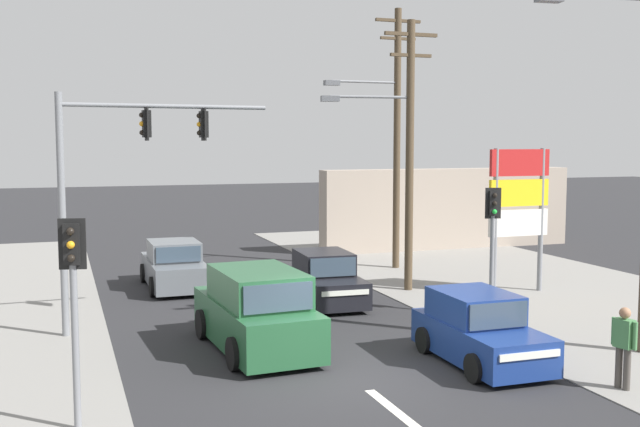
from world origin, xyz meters
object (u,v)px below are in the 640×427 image
at_px(pedestal_signal_left_kerb, 74,288).
at_px(suv_kerbside_parked, 257,312).
at_px(pedestal_signal_right_kerb, 493,230).
at_px(pedestrian_at_kerb, 624,343).
at_px(sedan_oncoming_mid, 174,267).
at_px(shopping_plaza_sign, 519,200).
at_px(utility_pole_background_right, 394,131).
at_px(hatchback_oncoming_near, 326,280).
at_px(hatchback_receding_far, 479,331).
at_px(traffic_signal_mast, 116,168).
at_px(utility_pole_midground_right, 405,146).

xyz_separation_m(pedestal_signal_left_kerb, suv_kerbside_parked, (4.04, 3.73, -1.53)).
relative_size(pedestal_signal_right_kerb, suv_kerbside_parked, 0.77).
distance_m(pedestal_signal_left_kerb, pedestrian_at_kerb, 10.24).
distance_m(pedestal_signal_right_kerb, sedan_oncoming_mid, 10.52).
bearing_deg(shopping_plaza_sign, utility_pole_background_right, 107.82).
distance_m(utility_pole_background_right, hatchback_oncoming_near, 8.08).
xyz_separation_m(pedestal_signal_right_kerb, hatchback_receding_far, (-2.60, -3.64, -1.71)).
distance_m(pedestal_signal_left_kerb, hatchback_receding_far, 8.61).
bearing_deg(hatchback_oncoming_near, pedestal_signal_right_kerb, -40.26).
relative_size(traffic_signal_mast, hatchback_oncoming_near, 1.62).
relative_size(hatchback_oncoming_near, pedestrian_at_kerb, 2.28).
height_order(traffic_signal_mast, hatchback_oncoming_near, traffic_signal_mast).
relative_size(pedestal_signal_left_kerb, sedan_oncoming_mid, 0.84).
xyz_separation_m(shopping_plaza_sign, hatchback_oncoming_near, (-6.28, 0.57, -2.28)).
relative_size(shopping_plaza_sign, hatchback_oncoming_near, 1.24).
relative_size(utility_pole_midground_right, hatchback_oncoming_near, 2.32).
xyz_separation_m(sedan_oncoming_mid, hatchback_oncoming_near, (3.91, -3.90, -0.00)).
distance_m(utility_pole_background_right, shopping_plaza_sign, 6.24).
bearing_deg(suv_kerbside_parked, utility_pole_background_right, 50.00).
bearing_deg(pedestal_signal_right_kerb, sedan_oncoming_mid, 137.26).
bearing_deg(pedestal_signal_left_kerb, hatchback_oncoming_near, 47.60).
xyz_separation_m(hatchback_receding_far, hatchback_oncoming_near, (-1.12, 6.78, 0.00)).
xyz_separation_m(utility_pole_background_right, suv_kerbside_parked, (-7.70, -9.17, -4.34)).
xyz_separation_m(utility_pole_midground_right, utility_pole_background_right, (1.46, 4.02, 0.56)).
bearing_deg(utility_pole_background_right, pedestrian_at_kerb, -96.82).
bearing_deg(pedestal_signal_left_kerb, utility_pole_midground_right, 40.84).
height_order(utility_pole_midground_right, hatchback_receding_far, utility_pole_midground_right).
bearing_deg(suv_kerbside_parked, sedan_oncoming_mid, 95.01).
relative_size(hatchback_receding_far, hatchback_oncoming_near, 0.98).
relative_size(traffic_signal_mast, pedestal_signal_left_kerb, 1.69).
bearing_deg(shopping_plaza_sign, pedestal_signal_left_kerb, -151.43).
relative_size(utility_pole_background_right, hatchback_receding_far, 2.66).
relative_size(suv_kerbside_parked, pedestrian_at_kerb, 2.84).
relative_size(utility_pole_midground_right, pedestal_signal_left_kerb, 2.42).
relative_size(traffic_signal_mast, hatchback_receding_far, 1.64).
relative_size(hatchback_receding_far, pedestrian_at_kerb, 2.24).
relative_size(traffic_signal_mast, pedestrian_at_kerb, 3.68).
height_order(pedestal_signal_right_kerb, sedan_oncoming_mid, pedestal_signal_right_kerb).
bearing_deg(hatchback_oncoming_near, traffic_signal_mast, -166.73).
bearing_deg(hatchback_oncoming_near, pedestrian_at_kerb, -73.29).
bearing_deg(utility_pole_midground_right, hatchback_oncoming_near, -162.56).
bearing_deg(sedan_oncoming_mid, pedestrian_at_kerb, -63.07).
bearing_deg(hatchback_receding_far, utility_pole_background_right, 73.96).
relative_size(pedestal_signal_right_kerb, shopping_plaza_sign, 0.77).
xyz_separation_m(suv_kerbside_parked, pedestrian_at_kerb, (5.99, -5.09, 0.04)).
distance_m(utility_pole_background_right, traffic_signal_mast, 12.40).
relative_size(pedestal_signal_left_kerb, hatchback_oncoming_near, 0.96).
height_order(shopping_plaza_sign, hatchback_oncoming_near, shopping_plaza_sign).
relative_size(pedestal_signal_right_kerb, hatchback_oncoming_near, 0.96).
bearing_deg(hatchback_receding_far, pedestal_signal_right_kerb, 54.49).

